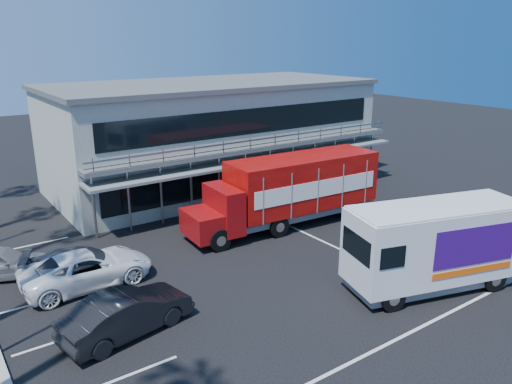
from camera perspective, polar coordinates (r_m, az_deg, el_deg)
ground at (r=23.79m, az=7.54°, el=-8.30°), size 120.00×120.00×0.00m
building at (r=35.94m, az=-4.98°, el=6.65°), size 22.40×12.00×7.30m
red_truck at (r=27.94m, az=4.05°, el=0.39°), size 11.64×3.40×3.87m
white_van at (r=22.15m, az=19.79°, el=-5.70°), size 7.93×4.59×3.67m
parked_car_b at (r=18.85m, az=-14.51°, el=-13.25°), size 5.05×2.55×1.59m
parked_car_c at (r=22.72m, az=-18.69°, el=-8.28°), size 5.50×2.61×1.52m
parked_car_d at (r=23.19m, az=-19.07°, el=-7.89°), size 5.35×3.64×1.44m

